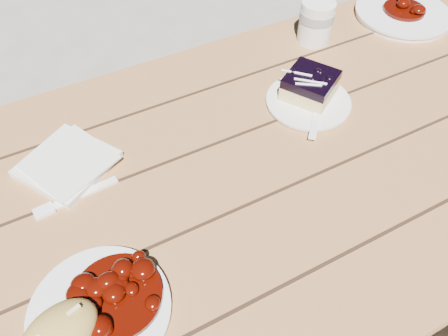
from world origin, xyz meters
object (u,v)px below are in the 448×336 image
dessert_plate (308,102)px  coffee_cup (316,22)px  bread_roll (59,332)px  blueberry_cake (310,85)px  main_plate (100,312)px  picnic_table (226,221)px  second_plate (403,14)px

dessert_plate → coffee_cup: coffee_cup is taller
bread_roll → blueberry_cake: 0.67m
dessert_plate → coffee_cup: (0.15, 0.20, 0.05)m
dessert_plate → blueberry_cake: blueberry_cake is taller
main_plate → blueberry_cake: (0.55, 0.26, 0.03)m
main_plate → bread_roll: bearing=-160.0°
dessert_plate → blueberry_cake: bearing=56.3°
bread_roll → dessert_plate: size_ratio=0.63×
picnic_table → dessert_plate: dessert_plate is taller
coffee_cup → second_plate: (0.28, -0.02, -0.04)m
main_plate → dessert_plate: 0.59m
main_plate → blueberry_cake: size_ratio=1.50×
coffee_cup → second_plate: 0.28m
coffee_cup → second_plate: size_ratio=0.41×
picnic_table → coffee_cup: bearing=35.7°
bread_roll → picnic_table: bearing=26.2°
bread_roll → dessert_plate: (0.60, 0.26, -0.04)m
picnic_table → bread_roll: (-0.35, -0.17, 0.21)m
dessert_plate → blueberry_cake: size_ratio=1.30×
bread_roll → dessert_plate: 0.65m
picnic_table → bread_roll: bearing=-153.8°
bread_roll → second_plate: (1.03, 0.44, -0.04)m
main_plate → bread_roll: size_ratio=1.83×
bread_roll → blueberry_cake: (0.61, 0.28, -0.01)m
picnic_table → blueberry_cake: size_ratio=14.67×
coffee_cup → dessert_plate: bearing=-127.7°
picnic_table → bread_roll: 0.44m
main_plate → bread_roll: 0.07m
second_plate → dessert_plate: bearing=-158.1°
main_plate → bread_roll: (-0.05, -0.02, 0.04)m
picnic_table → second_plate: size_ratio=8.10×
bread_roll → blueberry_cake: bread_roll is taller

